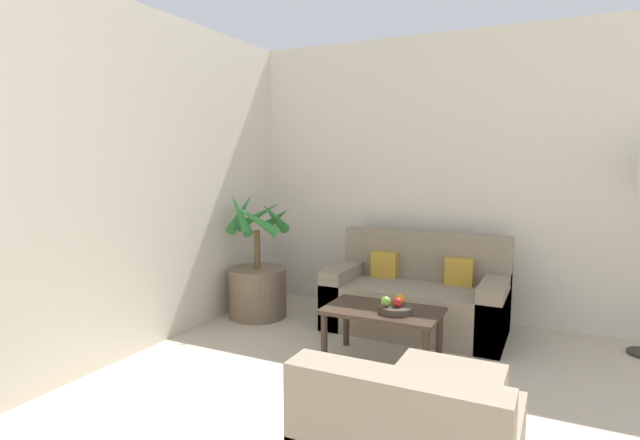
{
  "coord_description": "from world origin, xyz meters",
  "views": [
    {
      "loc": [
        -0.43,
        1.78,
        1.51
      ],
      "look_at": [
        -2.32,
        5.62,
        1.0
      ],
      "focal_mm": 28.0,
      "sensor_mm": 36.0,
      "label": 1
    }
  ],
  "objects_px": {
    "potted_palm": "(258,280)",
    "coffee_table": "(382,317)",
    "sofa_loveseat": "(416,298)",
    "ottoman": "(447,407)",
    "fruit_bowl": "(396,309)",
    "apple_green": "(386,301)",
    "apple_red": "(398,302)",
    "orange_fruit": "(400,299)"
  },
  "relations": [
    {
      "from": "fruit_bowl",
      "to": "apple_red",
      "type": "height_order",
      "value": "apple_red"
    },
    {
      "from": "apple_red",
      "to": "ottoman",
      "type": "height_order",
      "value": "apple_red"
    },
    {
      "from": "apple_green",
      "to": "orange_fruit",
      "type": "bearing_deg",
      "value": 56.56
    },
    {
      "from": "sofa_loveseat",
      "to": "apple_red",
      "type": "distance_m",
      "value": 0.92
    },
    {
      "from": "apple_red",
      "to": "ottoman",
      "type": "xyz_separation_m",
      "value": [
        0.53,
        -0.81,
        -0.3
      ]
    },
    {
      "from": "apple_red",
      "to": "ottoman",
      "type": "bearing_deg",
      "value": -56.71
    },
    {
      "from": "apple_red",
      "to": "coffee_table",
      "type": "bearing_deg",
      "value": 158.54
    },
    {
      "from": "potted_palm",
      "to": "apple_red",
      "type": "distance_m",
      "value": 1.7
    },
    {
      "from": "apple_green",
      "to": "orange_fruit",
      "type": "distance_m",
      "value": 0.13
    },
    {
      "from": "coffee_table",
      "to": "apple_green",
      "type": "relative_size",
      "value": 11.69
    },
    {
      "from": "coffee_table",
      "to": "fruit_bowl",
      "type": "distance_m",
      "value": 0.15
    },
    {
      "from": "apple_green",
      "to": "ottoman",
      "type": "bearing_deg",
      "value": -52.05
    },
    {
      "from": "apple_red",
      "to": "ottoman",
      "type": "relative_size",
      "value": 0.12
    },
    {
      "from": "orange_fruit",
      "to": "ottoman",
      "type": "xyz_separation_m",
      "value": [
        0.54,
        -0.9,
        -0.3
      ]
    },
    {
      "from": "sofa_loveseat",
      "to": "ottoman",
      "type": "xyz_separation_m",
      "value": [
        0.64,
        -1.71,
        -0.09
      ]
    },
    {
      "from": "potted_palm",
      "to": "apple_green",
      "type": "xyz_separation_m",
      "value": [
        1.51,
        -0.61,
        0.13
      ]
    },
    {
      "from": "coffee_table",
      "to": "apple_green",
      "type": "distance_m",
      "value": 0.17
    },
    {
      "from": "sofa_loveseat",
      "to": "fruit_bowl",
      "type": "distance_m",
      "value": 0.9
    },
    {
      "from": "apple_red",
      "to": "apple_green",
      "type": "height_order",
      "value": "apple_green"
    },
    {
      "from": "fruit_bowl",
      "to": "apple_green",
      "type": "height_order",
      "value": "apple_green"
    },
    {
      "from": "orange_fruit",
      "to": "apple_red",
      "type": "bearing_deg",
      "value": -85.63
    },
    {
      "from": "sofa_loveseat",
      "to": "potted_palm",
      "type": "bearing_deg",
      "value": -168.3
    },
    {
      "from": "apple_green",
      "to": "orange_fruit",
      "type": "relative_size",
      "value": 1.01
    },
    {
      "from": "ottoman",
      "to": "coffee_table",
      "type": "bearing_deg",
      "value": 127.57
    },
    {
      "from": "potted_palm",
      "to": "coffee_table",
      "type": "relative_size",
      "value": 1.42
    },
    {
      "from": "orange_fruit",
      "to": "apple_green",
      "type": "bearing_deg",
      "value": -123.44
    },
    {
      "from": "potted_palm",
      "to": "apple_red",
      "type": "relative_size",
      "value": 17.92
    },
    {
      "from": "sofa_loveseat",
      "to": "apple_green",
      "type": "xyz_separation_m",
      "value": [
        0.02,
        -0.92,
        0.21
      ]
    },
    {
      "from": "fruit_bowl",
      "to": "ottoman",
      "type": "xyz_separation_m",
      "value": [
        0.55,
        -0.82,
        -0.24
      ]
    },
    {
      "from": "potted_palm",
      "to": "coffee_table",
      "type": "xyz_separation_m",
      "value": [
        1.46,
        -0.54,
        -0.01
      ]
    },
    {
      "from": "fruit_bowl",
      "to": "ottoman",
      "type": "distance_m",
      "value": 1.01
    },
    {
      "from": "potted_palm",
      "to": "apple_red",
      "type": "bearing_deg",
      "value": -20.32
    },
    {
      "from": "fruit_bowl",
      "to": "coffee_table",
      "type": "bearing_deg",
      "value": 160.62
    },
    {
      "from": "fruit_bowl",
      "to": "sofa_loveseat",
      "type": "bearing_deg",
      "value": 95.82
    },
    {
      "from": "ottoman",
      "to": "orange_fruit",
      "type": "bearing_deg",
      "value": 120.96
    },
    {
      "from": "coffee_table",
      "to": "fruit_bowl",
      "type": "bearing_deg",
      "value": -19.38
    },
    {
      "from": "fruit_bowl",
      "to": "orange_fruit",
      "type": "height_order",
      "value": "orange_fruit"
    },
    {
      "from": "fruit_bowl",
      "to": "ottoman",
      "type": "height_order",
      "value": "fruit_bowl"
    },
    {
      "from": "potted_palm",
      "to": "apple_red",
      "type": "height_order",
      "value": "potted_palm"
    },
    {
      "from": "apple_red",
      "to": "orange_fruit",
      "type": "xyz_separation_m",
      "value": [
        -0.01,
        0.09,
        0.0
      ]
    },
    {
      "from": "sofa_loveseat",
      "to": "ottoman",
      "type": "relative_size",
      "value": 2.72
    },
    {
      "from": "orange_fruit",
      "to": "coffee_table",
      "type": "bearing_deg",
      "value": -163.64
    }
  ]
}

